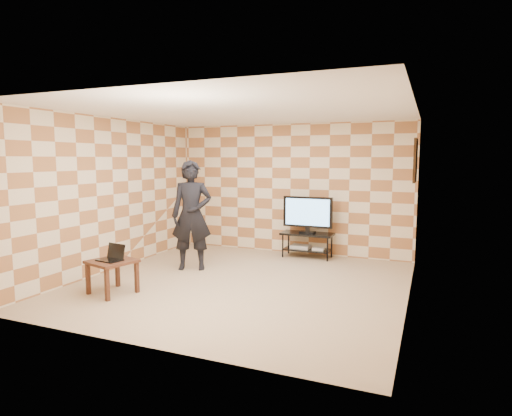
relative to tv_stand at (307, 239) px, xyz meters
The scene contains 14 objects.
floor 2.25m from the tv_stand, 102.15° to the right, with size 5.00×5.00×0.00m, color tan.
wall_back 1.14m from the tv_stand, 145.24° to the left, with size 5.00×0.02×2.70m, color beige.
wall_front 4.80m from the tv_stand, 95.72° to the right, with size 5.00×0.02×2.70m, color beige.
wall_left 3.81m from the tv_stand, 143.77° to the right, with size 0.02×5.00×2.70m, color beige.
wall_right 3.13m from the tv_stand, 46.95° to the right, with size 0.02×5.00×2.70m, color beige.
ceiling 3.22m from the tv_stand, 102.15° to the right, with size 5.00×5.00×0.02m, color white.
wall_art 2.63m from the tv_stand, 17.34° to the right, with size 0.04×0.72×0.72m.
tv_stand is the anchor object (origin of this frame).
tv 0.54m from the tv_stand, 88.62° to the right, with size 1.01×0.20×0.73m.
dvd_player 0.21m from the tv_stand, behind, with size 0.38×0.27×0.06m, color #B9B9BB.
game_console 0.29m from the tv_stand, ahead, with size 0.23×0.16×0.05m, color silver.
side_table 3.92m from the tv_stand, 121.15° to the right, with size 0.73×0.73×0.50m.
laptop 3.91m from the tv_stand, 121.17° to the right, with size 0.39×0.33×0.23m.
person 2.44m from the tv_stand, 134.96° to the right, with size 0.71×0.47×1.95m, color black.
Camera 1 is at (2.74, -6.05, 1.98)m, focal length 30.00 mm.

